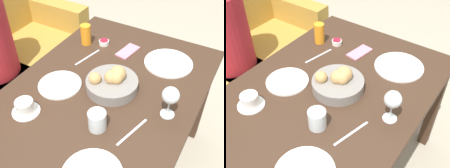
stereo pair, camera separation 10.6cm
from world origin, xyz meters
The scene contains 13 objects.
dining_table centered at (0.00, 0.00, 0.63)m, with size 1.35×0.89×0.72m.
seated_person centered at (0.10, 0.89, 0.52)m, with size 0.31×0.41×1.19m.
bread_basket centered at (0.08, -0.03, 0.76)m, with size 0.25×0.25×0.12m.
plate_near_right centered at (0.40, -0.20, 0.72)m, with size 0.26×0.26×0.01m.
plate_far_center centered at (-0.03, 0.21, 0.72)m, with size 0.21×0.21×0.01m.
juice_glass centered at (0.36, 0.30, 0.78)m, with size 0.06×0.06×0.12m.
water_tumbler centered at (-0.17, -0.10, 0.76)m, with size 0.08×0.08×0.09m.
wine_glass centered at (0.04, -0.33, 0.83)m, with size 0.08×0.08×0.16m.
coffee_cup centered at (-0.25, 0.23, 0.75)m, with size 0.13×0.13×0.06m.
jam_bowl_berry centered at (0.40, 0.21, 0.73)m, with size 0.06×0.06×0.03m.
fork_silver centered at (0.24, 0.22, 0.72)m, with size 0.19×0.05×0.00m.
knife_silver centered at (-0.12, -0.24, 0.72)m, with size 0.19×0.06×0.00m.
cell_phone centered at (0.40, 0.05, 0.72)m, with size 0.16×0.10×0.01m.
Camera 2 is at (-0.76, -0.62, 1.64)m, focal length 45.00 mm.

